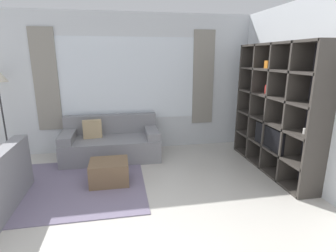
# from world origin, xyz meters

# --- Properties ---
(wall_back) EXTENTS (6.16, 0.11, 2.70)m
(wall_back) POSITION_xyz_m (0.00, 3.33, 1.36)
(wall_back) COLOR silver
(wall_back) RESTS_ON ground_plane
(wall_right) EXTENTS (0.07, 4.50, 2.70)m
(wall_right) POSITION_xyz_m (2.51, 1.65, 1.35)
(wall_right) COLOR silver
(wall_right) RESTS_ON ground_plane
(area_rug) EXTENTS (2.21, 1.91, 0.01)m
(area_rug) POSITION_xyz_m (-0.99, 1.78, 0.01)
(area_rug) COLOR slate
(area_rug) RESTS_ON ground_plane
(shelving_unit) EXTENTS (0.37, 2.04, 2.09)m
(shelving_unit) POSITION_xyz_m (2.32, 1.81, 1.04)
(shelving_unit) COLOR #232328
(shelving_unit) RESTS_ON ground_plane
(couch_main) EXTENTS (1.78, 0.87, 0.77)m
(couch_main) POSITION_xyz_m (-0.39, 2.86, 0.28)
(couch_main) COLOR gray
(couch_main) RESTS_ON ground_plane
(ottoman) EXTENTS (0.58, 0.49, 0.35)m
(ottoman) POSITION_xyz_m (-0.40, 1.78, 0.18)
(ottoman) COLOR brown
(ottoman) RESTS_ON ground_plane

